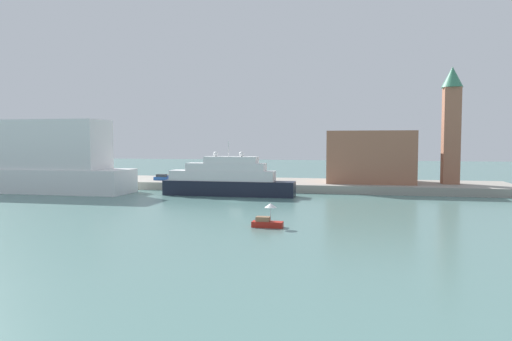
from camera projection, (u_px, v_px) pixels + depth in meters
ground at (236, 201)px, 85.23m from camera, size 400.00×400.00×0.00m
quay_dock at (263, 184)px, 110.44m from camera, size 110.00×19.74×1.73m
large_yacht at (227, 180)px, 94.28m from camera, size 26.83×4.31×11.10m
small_motorboat at (267, 220)px, 59.35m from camera, size 3.94×1.52×3.09m
harbor_building at (370, 157)px, 105.70m from camera, size 18.93×13.57×11.57m
bell_tower at (451, 120)px, 100.96m from camera, size 4.49×4.49×25.33m
parked_car at (162, 178)px, 111.69m from camera, size 3.86×1.81×1.43m
person_figure at (168, 178)px, 106.74m from camera, size 0.36×0.36×1.71m
mooring_bollard at (250, 182)px, 101.79m from camera, size 0.37×0.37×0.61m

